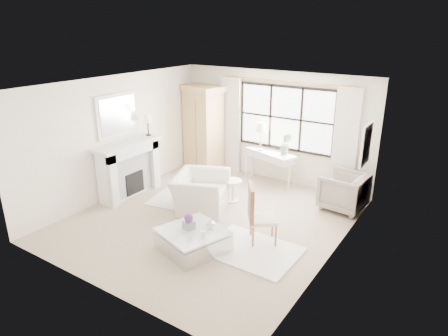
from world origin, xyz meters
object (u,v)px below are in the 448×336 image
at_px(armoire, 203,127).
at_px(club_armchair, 201,192).
at_px(coffee_table, 193,240).
at_px(console_table, 270,167).

height_order(armoire, club_armchair, armoire).
bearing_deg(coffee_table, armoire, 141.60).
bearing_deg(club_armchair, armoire, 13.91).
xyz_separation_m(armoire, console_table, (2.00, 0.04, -0.74)).
relative_size(club_armchair, coffee_table, 0.95).
distance_m(armoire, coffee_table, 4.31).
bearing_deg(console_table, coffee_table, -67.07).
height_order(armoire, console_table, armoire).
xyz_separation_m(console_table, club_armchair, (-0.53, -2.15, -0.01)).
bearing_deg(coffee_table, console_table, 113.34).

